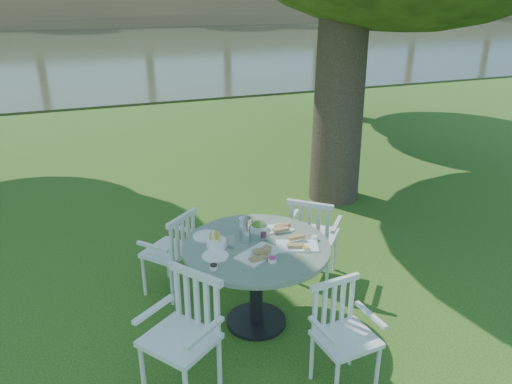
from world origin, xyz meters
TOP-DOWN VIEW (x-y plane):
  - ground at (0.00, 0.00)m, footprint 140.00×140.00m
  - table at (-0.41, -0.91)m, footprint 1.31×1.31m
  - chair_ne at (0.40, -0.39)m, footprint 0.66×0.65m
  - chair_nw at (-1.00, -0.14)m, footprint 0.62×0.62m
  - chair_sw at (-1.18, -1.47)m, footprint 0.67×0.67m
  - chair_se at (-0.06, -1.81)m, footprint 0.47×0.45m
  - tableware at (-0.47, -0.84)m, footprint 1.07×0.79m
  - river at (0.00, 23.00)m, footprint 100.00×28.00m

SIDE VIEW (x-z plane):
  - ground at x=0.00m, z-range 0.00..0.00m
  - river at x=0.00m, z-range -0.06..0.06m
  - chair_se at x=-0.06m, z-range 0.08..0.94m
  - chair_nw at x=-1.00m, z-range 0.08..0.97m
  - chair_ne at x=0.40m, z-range 0.08..1.03m
  - chair_sw at x=-1.18m, z-range 0.09..1.07m
  - table at x=-0.41m, z-range 0.24..1.07m
  - tableware at x=-0.47m, z-range 0.76..0.98m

